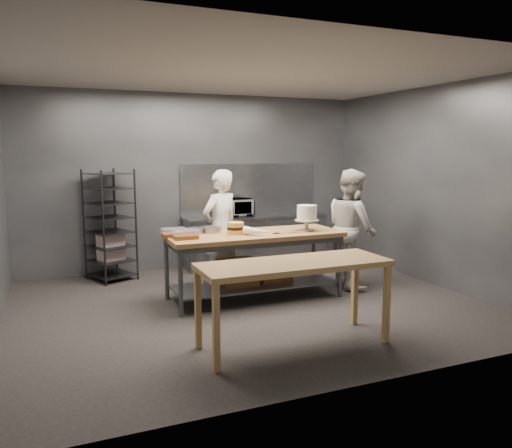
{
  "coord_description": "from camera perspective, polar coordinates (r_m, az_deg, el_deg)",
  "views": [
    {
      "loc": [
        -2.39,
        -5.94,
        2.03
      ],
      "look_at": [
        0.18,
        0.22,
        1.05
      ],
      "focal_mm": 35.0,
      "sensor_mm": 36.0,
      "label": 1
    }
  ],
  "objects": [
    {
      "name": "speed_rack",
      "position": [
        8.17,
        -16.35,
        -0.24
      ],
      "size": [
        0.81,
        0.84,
        1.75
      ],
      "color": "black",
      "rests_on": "ground"
    },
    {
      "name": "back_counter",
      "position": [
        8.94,
        0.03,
        -1.81
      ],
      "size": [
        2.6,
        0.6,
        0.9
      ],
      "color": "slate",
      "rests_on": "ground"
    },
    {
      "name": "offset_spatula",
      "position": [
        6.77,
        3.0,
        -1.05
      ],
      "size": [
        0.36,
        0.02,
        0.02
      ],
      "color": "slate",
      "rests_on": "work_table"
    },
    {
      "name": "chef_behind",
      "position": [
        7.44,
        -4.09,
        -0.55
      ],
      "size": [
        0.76,
        0.65,
        1.76
      ],
      "primitive_type": "imported",
      "rotation": [
        0.0,
        0.0,
        3.56
      ],
      "color": "white",
      "rests_on": "ground"
    },
    {
      "name": "cake_pans",
      "position": [
        6.85,
        -5.97,
        -0.7
      ],
      "size": [
        0.51,
        0.3,
        0.07
      ],
      "color": "gray",
      "rests_on": "work_table"
    },
    {
      "name": "piping_bag",
      "position": [
        6.58,
        0.17,
        -0.83
      ],
      "size": [
        0.34,
        0.36,
        0.12
      ],
      "primitive_type": "cone",
      "rotation": [
        1.57,
        0.0,
        0.74
      ],
      "color": "white",
      "rests_on": "work_table"
    },
    {
      "name": "ground",
      "position": [
        6.72,
        -0.69,
        -9.24
      ],
      "size": [
        6.0,
        6.0,
        0.0
      ],
      "primitive_type": "plane",
      "color": "black",
      "rests_on": "ground"
    },
    {
      "name": "back_wall",
      "position": [
        8.79,
        -6.84,
        4.85
      ],
      "size": [
        6.0,
        0.04,
        3.0
      ],
      "primitive_type": "cube",
      "color": "#4C4F54",
      "rests_on": "ground"
    },
    {
      "name": "pastry_clamshells",
      "position": [
        6.5,
        -8.72,
        -1.08
      ],
      "size": [
        0.41,
        0.43,
        0.11
      ],
      "color": "brown",
      "rests_on": "work_table"
    },
    {
      "name": "near_counter",
      "position": [
        5.19,
        4.4,
        -5.25
      ],
      "size": [
        2.0,
        0.7,
        0.9
      ],
      "color": "olive",
      "rests_on": "ground"
    },
    {
      "name": "layer_cake",
      "position": [
        6.72,
        -2.38,
        -0.47
      ],
      "size": [
        0.22,
        0.22,
        0.16
      ],
      "color": "gold",
      "rests_on": "work_table"
    },
    {
      "name": "microwave",
      "position": [
        8.72,
        -2.24,
        1.9
      ],
      "size": [
        0.54,
        0.37,
        0.3
      ],
      "primitive_type": "imported",
      "color": "black",
      "rests_on": "back_counter"
    },
    {
      "name": "splashback_panel",
      "position": [
        9.1,
        -0.7,
        4.08
      ],
      "size": [
        2.6,
        0.02,
        0.9
      ],
      "primitive_type": "cube",
      "color": "slate",
      "rests_on": "back_counter"
    },
    {
      "name": "frosted_cake_stand",
      "position": [
        7.0,
        5.83,
        1.11
      ],
      "size": [
        0.34,
        0.34,
        0.36
      ],
      "color": "#B3A88F",
      "rests_on": "work_table"
    },
    {
      "name": "chef_right",
      "position": [
        7.61,
        10.86,
        -0.45
      ],
      "size": [
        0.79,
        0.95,
        1.77
      ],
      "primitive_type": "imported",
      "rotation": [
        0.0,
        0.0,
        1.42
      ],
      "color": "beige",
      "rests_on": "ground"
    },
    {
      "name": "work_table",
      "position": [
        6.88,
        -0.25,
        -3.87
      ],
      "size": [
        2.4,
        0.9,
        0.92
      ],
      "color": "olive",
      "rests_on": "ground"
    }
  ]
}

